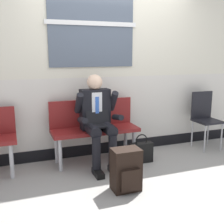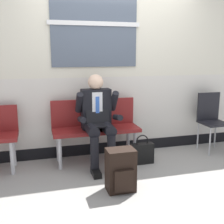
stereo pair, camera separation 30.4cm
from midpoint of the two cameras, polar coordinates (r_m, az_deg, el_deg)
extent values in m
plane|color=gray|center=(3.94, 0.29, -10.65)|extent=(18.00, 18.00, 0.00)
cube|color=beige|center=(4.20, -2.58, 17.82)|extent=(6.43, 0.12, 1.54)
cube|color=beige|center=(4.26, -2.42, 0.54)|extent=(6.43, 0.12, 1.00)
cube|color=black|center=(4.41, -2.35, -6.95)|extent=(6.43, 0.14, 0.17)
cube|color=#4C5666|center=(4.05, -6.38, 17.64)|extent=(1.23, 0.02, 1.19)
cube|color=silver|center=(4.04, -6.34, 17.66)|extent=(1.31, 0.03, 0.06)
cube|color=maroon|center=(3.89, -5.70, -3.77)|extent=(1.21, 0.42, 0.05)
cube|color=maroon|center=(4.00, -6.42, -0.13)|extent=(1.21, 0.04, 0.38)
cylinder|color=#B7B7BC|center=(3.73, -12.92, -8.65)|extent=(0.05, 0.05, 0.44)
cylinder|color=#B7B7BC|center=(4.01, -13.50, -7.21)|extent=(0.05, 0.05, 0.44)
cylinder|color=#B7B7BC|center=(3.98, 2.30, -7.01)|extent=(0.05, 0.05, 0.44)
cylinder|color=#B7B7BC|center=(4.25, 0.73, -5.78)|extent=(0.05, 0.05, 0.44)
cylinder|color=#B7B7BC|center=(3.71, -22.20, -9.37)|extent=(0.05, 0.05, 0.44)
cylinder|color=#B7B7BC|center=(3.99, -22.09, -7.86)|extent=(0.05, 0.05, 0.44)
cylinder|color=black|center=(3.65, -6.55, -3.70)|extent=(0.15, 0.40, 0.15)
cylinder|color=black|center=(3.56, -5.69, -8.97)|extent=(0.11, 0.11, 0.49)
cube|color=black|center=(3.59, -5.37, -12.42)|extent=(0.10, 0.26, 0.07)
cylinder|color=black|center=(3.70, -3.24, -3.40)|extent=(0.15, 0.40, 0.15)
cylinder|color=black|center=(3.62, -2.29, -8.57)|extent=(0.11, 0.11, 0.49)
cube|color=black|center=(3.64, -1.96, -11.97)|extent=(0.10, 0.26, 0.07)
cube|color=black|center=(3.82, -5.79, 0.57)|extent=(0.40, 0.18, 0.55)
cube|color=silver|center=(3.72, -5.43, 1.06)|extent=(0.14, 0.01, 0.39)
cube|color=blue|center=(3.72, -5.40, 0.58)|extent=(0.05, 0.01, 0.33)
sphere|color=beige|center=(3.76, -5.91, 6.10)|extent=(0.21, 0.21, 0.21)
cylinder|color=black|center=(3.68, -9.17, 1.79)|extent=(0.09, 0.25, 0.30)
cylinder|color=black|center=(3.55, -8.53, -1.71)|extent=(0.08, 0.27, 0.12)
cylinder|color=black|center=(3.80, -2.05, 2.25)|extent=(0.09, 0.25, 0.30)
cylinder|color=black|center=(3.68, -1.19, -1.12)|extent=(0.08, 0.27, 0.12)
cube|color=black|center=(3.63, -4.77, -2.83)|extent=(0.31, 0.22, 0.02)
cube|color=black|center=(3.73, -5.34, -0.72)|extent=(0.31, 0.08, 0.21)
cube|color=black|center=(3.16, 0.06, -11.78)|extent=(0.31, 0.22, 0.48)
cube|color=black|center=(3.08, 0.93, -13.92)|extent=(0.22, 0.04, 0.24)
cube|color=black|center=(3.95, 3.81, -8.37)|extent=(0.33, 0.11, 0.29)
torus|color=black|center=(3.89, 3.84, -5.85)|extent=(0.18, 0.02, 0.18)
cube|color=black|center=(4.63, 17.26, -1.81)|extent=(0.38, 0.38, 0.03)
cube|color=black|center=(4.71, 16.18, 1.41)|extent=(0.38, 0.03, 0.44)
cylinder|color=#A5A5AA|center=(4.47, 16.68, -5.37)|extent=(0.02, 0.02, 0.44)
cylinder|color=#A5A5AA|center=(4.67, 19.84, -4.86)|extent=(0.02, 0.02, 0.44)
cylinder|color=#A5A5AA|center=(4.72, 14.35, -4.34)|extent=(0.02, 0.02, 0.44)
cylinder|color=#A5A5AA|center=(4.91, 17.44, -3.91)|extent=(0.02, 0.02, 0.44)
camera|label=1|loc=(0.15, -92.37, -0.50)|focal=44.53mm
camera|label=2|loc=(0.15, 87.63, 0.50)|focal=44.53mm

